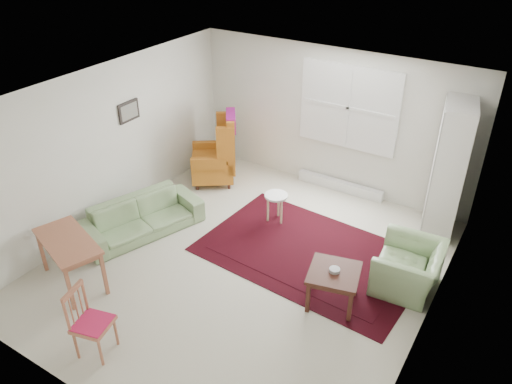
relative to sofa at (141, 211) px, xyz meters
The scene contains 10 objects.
room 2.05m from the sofa, 11.90° to the left, with size 5.04×5.54×2.51m.
rug 2.66m from the sofa, 19.33° to the left, with size 3.15×2.02×0.03m, color black, non-canonical shape.
sofa is the anchor object (origin of this frame).
armchair 4.01m from the sofa, 13.42° to the left, with size 0.95×0.83×0.74m, color gray.
wingback_chair 1.92m from the sofa, 90.50° to the left, with size 0.77×0.82×1.34m, color #BB6A1C, non-canonical shape.
coffee_table 3.19m from the sofa, ahead, with size 0.63×0.63×0.51m, color #3D1B13, non-canonical shape.
stool 2.12m from the sofa, 40.28° to the left, with size 0.37×0.37×0.50m, color white, non-canonical shape.
cabinet 4.69m from the sofa, 32.89° to the left, with size 0.44×0.84×2.10m, color silver, non-canonical shape.
desk 1.37m from the sofa, 88.60° to the right, with size 1.10×0.55×0.70m, color #A66142, non-canonical shape.
desk_chair 2.40m from the sofa, 59.40° to the right, with size 0.39×0.39×0.89m, color #A66142, non-canonical shape.
Camera 1 is at (3.11, -4.72, 4.55)m, focal length 35.00 mm.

